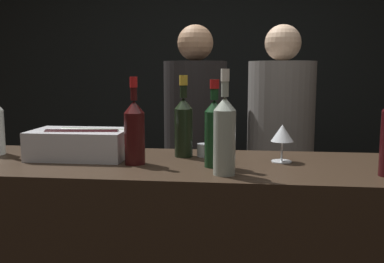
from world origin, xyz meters
The scene contains 10 objects.
wall_back_chalkboard centered at (0.00, 2.28, 1.40)m, with size 6.40×0.06×2.80m.
ice_bin_with_bottles centered at (-0.46, 0.34, 1.08)m, with size 0.39×0.24×0.12m.
wine_glass centered at (0.35, 0.35, 1.13)m, with size 0.09×0.09×0.15m.
candle_votive centered at (0.04, 0.43, 1.05)m, with size 0.07×0.07×0.05m.
red_wine_bottle_tall centered at (-0.21, 0.25, 1.15)m, with size 0.08×0.08×0.34m.
red_wine_bottle_burgundy centered at (0.09, 0.23, 1.16)m, with size 0.07×0.07×0.33m.
white_wine_bottle centered at (0.14, 0.11, 1.16)m, with size 0.08×0.08×0.36m.
champagne_bottle centered at (-0.05, 0.41, 1.16)m, with size 0.08×0.08×0.34m.
person_in_hoodie centered at (-0.08, 1.18, 0.91)m, with size 0.37×0.37×1.64m.
person_blond_tee centered at (0.43, 1.21, 0.91)m, with size 0.39×0.39×1.64m.
Camera 1 is at (0.19, -1.34, 1.38)m, focal length 40.00 mm.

